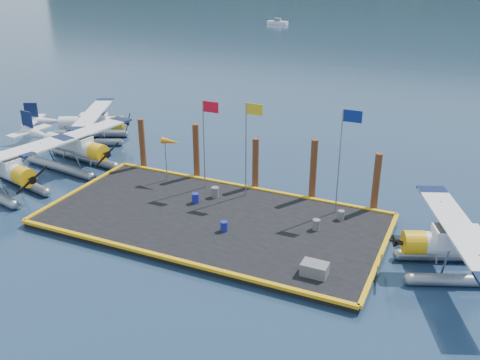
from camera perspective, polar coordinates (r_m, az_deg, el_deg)
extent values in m
plane|color=#19324B|center=(32.28, -2.95, -4.69)|extent=(4000.00, 4000.00, 0.00)
cube|color=black|center=(32.19, -2.96, -4.38)|extent=(20.00, 10.00, 0.40)
cylinder|color=gray|center=(40.51, -22.59, -0.03)|extent=(6.63, 2.13, 0.64)
cylinder|color=silver|center=(39.31, -24.20, 1.30)|extent=(5.13, 2.28, 1.18)
cube|color=silver|center=(38.64, -23.82, 1.60)|extent=(2.57, 1.69, 0.97)
cube|color=black|center=(38.30, -23.63, 1.80)|extent=(1.72, 1.44, 0.59)
cylinder|color=#E8A10C|center=(36.99, -22.07, 0.34)|extent=(1.33, 1.46, 1.25)
cube|color=black|center=(36.25, -21.31, 0.00)|extent=(0.60, 2.34, 1.21)
cube|color=silver|center=(38.47, -23.95, 2.34)|extent=(3.76, 9.78, 0.13)
cube|color=#0B1438|center=(40.67, -18.38, 4.26)|extent=(1.79, 1.31, 0.14)
cylinder|color=gray|center=(43.22, -16.32, 2.28)|extent=(6.63, 1.57, 0.64)
cylinder|color=gray|center=(41.85, -18.68, 1.29)|extent=(6.63, 1.57, 0.64)
cylinder|color=silver|center=(41.89, -17.52, 3.57)|extent=(5.07, 1.86, 1.17)
cube|color=silver|center=(41.30, -17.00, 3.91)|extent=(2.49, 1.49, 0.96)
cube|color=black|center=(41.00, -16.74, 4.12)|extent=(1.64, 1.32, 0.59)
cylinder|color=#E8A10C|center=(39.89, -14.92, 2.90)|extent=(1.23, 1.37, 1.24)
cube|color=black|center=(39.26, -14.01, 2.66)|extent=(0.40, 2.36, 1.20)
cube|color=silver|center=(41.14, -17.09, 4.61)|extent=(2.94, 9.72, 0.13)
cube|color=#0B1438|center=(44.07, -12.63, 6.29)|extent=(1.72, 1.18, 0.14)
cube|color=#0B1438|center=(38.53, -22.16, 2.64)|extent=(1.72, 1.18, 0.14)
cube|color=#0B1438|center=(45.36, -21.74, 5.74)|extent=(1.18, 0.29, 1.81)
cube|color=silver|center=(45.47, -21.54, 4.89)|extent=(1.46, 3.72, 0.11)
cylinder|color=gray|center=(48.89, -15.71, 4.75)|extent=(5.90, 3.13, 0.60)
cylinder|color=gray|center=(46.88, -16.38, 3.89)|extent=(5.90, 3.13, 0.60)
cylinder|color=silver|center=(47.43, -15.99, 5.88)|extent=(4.70, 2.94, 1.10)
cube|color=silver|center=(47.17, -15.33, 6.30)|extent=(2.46, 1.92, 0.90)
cube|color=black|center=(47.04, -15.00, 6.55)|extent=(1.71, 1.54, 0.55)
cylinder|color=#E8A10C|center=(46.79, -12.90, 5.96)|extent=(1.39, 1.47, 1.16)
cube|color=black|center=(46.60, -11.87, 5.98)|extent=(0.98, 2.05, 1.13)
cube|color=silver|center=(47.03, -15.39, 6.89)|extent=(5.12, 8.83, 0.12)
cube|color=#0B1438|center=(51.05, -14.20, 8.27)|extent=(1.74, 1.44, 0.13)
cube|color=#0B1438|center=(43.07, -16.79, 5.24)|extent=(1.74, 1.44, 0.13)
cube|color=#0B1438|center=(48.65, -21.37, 6.71)|extent=(1.05, 0.57, 1.70)
cube|color=silver|center=(48.78, -21.15, 5.98)|extent=(2.24, 3.47, 0.10)
cylinder|color=gray|center=(28.93, 23.88, -9.77)|extent=(6.21, 3.01, 0.62)
cylinder|color=gray|center=(30.74, 22.44, -7.48)|extent=(6.21, 3.01, 0.62)
cylinder|color=silver|center=(29.08, 23.19, -6.24)|extent=(4.91, 2.89, 1.14)
cube|color=silver|center=(28.69, 22.13, -5.64)|extent=(2.55, 1.92, 0.94)
cube|color=black|center=(28.49, 21.60, -5.28)|extent=(1.76, 1.56, 0.57)
cylinder|color=#E8A10C|center=(28.22, 18.03, -6.35)|extent=(1.42, 1.51, 1.21)
cube|color=black|center=(27.99, 16.28, -6.37)|extent=(0.93, 2.17, 1.17)
cube|color=silver|center=(28.46, 22.29, -4.72)|extent=(4.98, 9.25, 0.12)
cube|color=#0B1438|center=(32.27, 19.82, -1.02)|extent=(1.80, 1.46, 0.14)
cylinder|color=navy|center=(33.91, -4.78, -1.94)|extent=(0.45, 0.45, 0.64)
cylinder|color=navy|center=(30.51, -1.71, -4.95)|extent=(0.42, 0.42, 0.59)
cylinder|color=#5B5B60|center=(30.94, 8.13, -4.73)|extent=(0.44, 0.44, 0.62)
cylinder|color=#5B5B60|center=(32.32, 10.72, -3.70)|extent=(0.40, 0.40, 0.57)
cylinder|color=#5B5B60|center=(34.59, -2.67, -1.30)|extent=(0.49, 0.49, 0.69)
cube|color=#5B5B60|center=(26.86, 7.96, -9.39)|extent=(1.30, 0.87, 0.65)
cylinder|color=gray|center=(35.06, -3.86, 3.70)|extent=(0.08, 0.08, 6.00)
cube|color=red|center=(34.02, -3.16, 7.78)|extent=(1.10, 0.03, 0.70)
cylinder|color=gray|center=(33.78, 0.63, 3.16)|extent=(0.08, 0.08, 6.20)
cube|color=gold|center=(32.73, 1.54, 7.54)|extent=(1.10, 0.03, 0.70)
cylinder|color=gray|center=(31.94, 10.53, 1.82)|extent=(0.08, 0.08, 6.50)
cube|color=navy|center=(30.90, 11.91, 6.67)|extent=(1.10, 0.03, 0.70)
cylinder|color=gray|center=(37.02, -7.90, 2.13)|extent=(0.07, 0.07, 3.00)
cone|color=orange|center=(36.29, -7.35, 4.07)|extent=(1.40, 0.44, 0.44)
cylinder|color=#4E2916|center=(39.82, -10.37, 3.65)|extent=(0.44, 0.44, 4.00)
cylinder|color=#4E2916|center=(37.51, -4.68, 2.89)|extent=(0.44, 0.44, 4.20)
cylinder|color=#4E2916|center=(35.73, 1.66, 1.55)|extent=(0.44, 0.44, 3.80)
cylinder|color=#4E2916|center=(34.40, 7.81, 0.90)|extent=(0.44, 0.44, 4.30)
cylinder|color=#4E2916|center=(33.66, 14.31, -0.43)|extent=(0.44, 0.44, 4.00)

